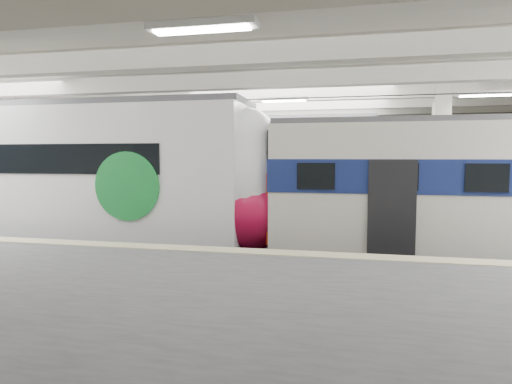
# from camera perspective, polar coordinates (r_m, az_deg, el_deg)

# --- Properties ---
(station_hall) EXTENTS (36.00, 24.00, 5.75)m
(station_hall) POSITION_cam_1_polar(r_m,az_deg,el_deg) (10.37, 0.71, 5.55)
(station_hall) COLOR black
(station_hall) RESTS_ON ground
(modern_emu) EXTENTS (14.78, 3.05, 4.72)m
(modern_emu) POSITION_cam_1_polar(r_m,az_deg,el_deg) (14.46, -22.38, 1.31)
(modern_emu) COLOR white
(modern_emu) RESTS_ON ground
(older_rer) EXTENTS (12.20, 2.69, 4.08)m
(older_rer) POSITION_cam_1_polar(r_m,az_deg,el_deg) (12.61, 30.68, -0.27)
(older_rer) COLOR silver
(older_rer) RESTS_ON ground
(far_train) EXTENTS (14.72, 3.13, 4.66)m
(far_train) POSITION_cam_1_polar(r_m,az_deg,el_deg) (18.52, -7.83, 2.59)
(far_train) COLOR white
(far_train) RESTS_ON ground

